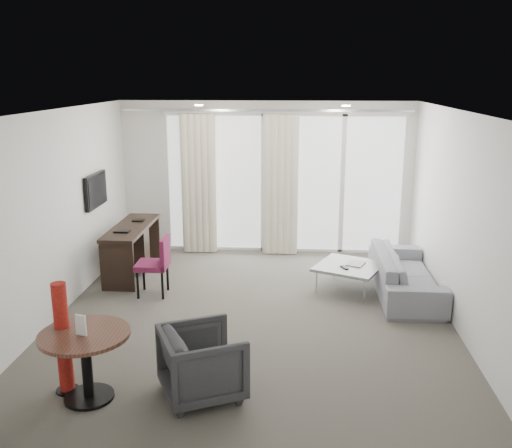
# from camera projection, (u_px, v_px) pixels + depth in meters

# --- Properties ---
(floor) EXTENTS (5.00, 6.00, 0.00)m
(floor) POSITION_uv_depth(u_px,v_px,m) (252.00, 320.00, 7.24)
(floor) COLOR #524F46
(floor) RESTS_ON ground
(ceiling) EXTENTS (5.00, 6.00, 0.00)m
(ceiling) POSITION_uv_depth(u_px,v_px,m) (252.00, 112.00, 6.58)
(ceiling) COLOR white
(ceiling) RESTS_ON ground
(wall_left) EXTENTS (0.00, 6.00, 2.60)m
(wall_left) POSITION_uv_depth(u_px,v_px,m) (52.00, 217.00, 7.09)
(wall_left) COLOR silver
(wall_left) RESTS_ON ground
(wall_right) EXTENTS (0.00, 6.00, 2.60)m
(wall_right) POSITION_uv_depth(u_px,v_px,m) (463.00, 224.00, 6.73)
(wall_right) COLOR silver
(wall_right) RESTS_ON ground
(wall_front) EXTENTS (5.00, 0.00, 2.60)m
(wall_front) POSITION_uv_depth(u_px,v_px,m) (218.00, 325.00, 4.01)
(wall_front) COLOR silver
(wall_front) RESTS_ON ground
(window_panel) EXTENTS (4.00, 0.02, 2.38)m
(window_panel) POSITION_uv_depth(u_px,v_px,m) (284.00, 184.00, 9.79)
(window_panel) COLOR white
(window_panel) RESTS_ON ground
(window_frame) EXTENTS (4.10, 0.06, 2.44)m
(window_frame) POSITION_uv_depth(u_px,v_px,m) (284.00, 184.00, 9.78)
(window_frame) COLOR white
(window_frame) RESTS_ON ground
(curtain_left) EXTENTS (0.60, 0.20, 2.38)m
(curtain_left) POSITION_uv_depth(u_px,v_px,m) (199.00, 184.00, 9.74)
(curtain_left) COLOR beige
(curtain_left) RESTS_ON ground
(curtain_right) EXTENTS (0.60, 0.20, 2.38)m
(curtain_right) POSITION_uv_depth(u_px,v_px,m) (280.00, 186.00, 9.64)
(curtain_right) COLOR beige
(curtain_right) RESTS_ON ground
(curtain_track) EXTENTS (4.80, 0.04, 0.04)m
(curtain_track) POSITION_uv_depth(u_px,v_px,m) (266.00, 110.00, 9.34)
(curtain_track) COLOR #B2B2B7
(curtain_track) RESTS_ON ceiling
(downlight_a) EXTENTS (0.12, 0.12, 0.02)m
(downlight_a) POSITION_uv_depth(u_px,v_px,m) (199.00, 105.00, 8.19)
(downlight_a) COLOR #FFE0B2
(downlight_a) RESTS_ON ceiling
(downlight_b) EXTENTS (0.12, 0.12, 0.02)m
(downlight_b) POSITION_uv_depth(u_px,v_px,m) (346.00, 106.00, 8.04)
(downlight_b) COLOR #FFE0B2
(downlight_b) RESTS_ON ceiling
(desk) EXTENTS (0.51, 1.63, 0.76)m
(desk) POSITION_uv_depth(u_px,v_px,m) (132.00, 250.00, 8.83)
(desk) COLOR black
(desk) RESTS_ON floor
(tv) EXTENTS (0.05, 0.80, 0.50)m
(tv) POSITION_uv_depth(u_px,v_px,m) (96.00, 190.00, 8.47)
(tv) COLOR black
(tv) RESTS_ON wall_left
(desk_chair) EXTENTS (0.47, 0.44, 0.85)m
(desk_chair) POSITION_uv_depth(u_px,v_px,m) (152.00, 266.00, 7.97)
(desk_chair) COLOR maroon
(desk_chair) RESTS_ON floor
(round_table) EXTENTS (1.09, 1.09, 0.68)m
(round_table) POSITION_uv_depth(u_px,v_px,m) (87.00, 366.00, 5.39)
(round_table) COLOR #4E2B1F
(round_table) RESTS_ON floor
(menu_card) EXTENTS (0.11, 0.05, 0.20)m
(menu_card) POSITION_uv_depth(u_px,v_px,m) (81.00, 331.00, 5.25)
(menu_card) COLOR white
(menu_card) RESTS_ON round_table
(red_lamp) EXTENTS (0.26, 0.26, 1.13)m
(red_lamp) POSITION_uv_depth(u_px,v_px,m) (63.00, 338.00, 5.46)
(red_lamp) COLOR maroon
(red_lamp) RESTS_ON floor
(tub_armchair) EXTENTS (0.99, 0.98, 0.68)m
(tub_armchair) POSITION_uv_depth(u_px,v_px,m) (202.00, 363.00, 5.45)
(tub_armchair) COLOR #303032
(tub_armchair) RESTS_ON floor
(coffee_table) EXTENTS (1.13, 1.13, 0.38)m
(coffee_table) POSITION_uv_depth(u_px,v_px,m) (349.00, 278.00, 8.18)
(coffee_table) COLOR gray
(coffee_table) RESTS_ON floor
(remote) EXTENTS (0.12, 0.18, 0.02)m
(remote) POSITION_uv_depth(u_px,v_px,m) (344.00, 270.00, 8.00)
(remote) COLOR black
(remote) RESTS_ON coffee_table
(magazine) EXTENTS (0.30, 0.33, 0.02)m
(magazine) POSITION_uv_depth(u_px,v_px,m) (356.00, 266.00, 8.17)
(magazine) COLOR gray
(magazine) RESTS_ON coffee_table
(sofa) EXTENTS (0.80, 2.04, 0.59)m
(sofa) POSITION_uv_depth(u_px,v_px,m) (405.00, 273.00, 8.04)
(sofa) COLOR slate
(sofa) RESTS_ON floor
(terrace_slab) EXTENTS (5.60, 3.00, 0.12)m
(terrace_slab) POSITION_uv_depth(u_px,v_px,m) (285.00, 231.00, 11.57)
(terrace_slab) COLOR #4D4D50
(terrace_slab) RESTS_ON ground
(rattan_chair_a) EXTENTS (0.60, 0.60, 0.80)m
(rattan_chair_a) POSITION_uv_depth(u_px,v_px,m) (332.00, 220.00, 10.64)
(rattan_chair_a) COLOR brown
(rattan_chair_a) RESTS_ON terrace_slab
(rattan_chair_b) EXTENTS (0.64, 0.64, 0.76)m
(rattan_chair_b) POSITION_uv_depth(u_px,v_px,m) (371.00, 216.00, 10.98)
(rattan_chair_b) COLOR brown
(rattan_chair_b) RESTS_ON terrace_slab
(rattan_table) EXTENTS (0.58, 0.58, 0.49)m
(rattan_table) POSITION_uv_depth(u_px,v_px,m) (344.00, 221.00, 11.12)
(rattan_table) COLOR brown
(rattan_table) RESTS_ON terrace_slab
(balustrade) EXTENTS (5.50, 0.06, 1.05)m
(balustrade) POSITION_uv_depth(u_px,v_px,m) (287.00, 190.00, 12.83)
(balustrade) COLOR #B2B2B7
(balustrade) RESTS_ON terrace_slab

